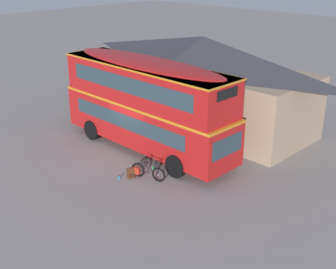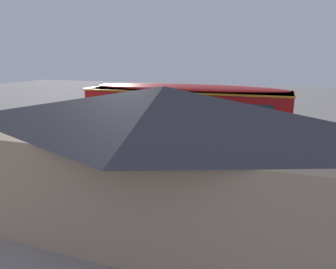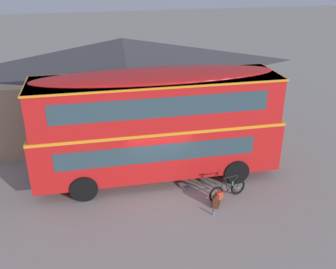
{
  "view_description": "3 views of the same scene",
  "coord_description": "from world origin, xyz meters",
  "px_view_note": "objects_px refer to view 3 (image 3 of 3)",
  "views": [
    {
      "loc": [
        15.46,
        -13.73,
        9.39
      ],
      "look_at": [
        2.18,
        0.11,
        1.59
      ],
      "focal_mm": 46.96,
      "sensor_mm": 36.0,
      "label": 1
    },
    {
      "loc": [
        -4.17,
        15.81,
        6.03
      ],
      "look_at": [
        1.57,
        -0.85,
        1.8
      ],
      "focal_mm": 34.08,
      "sensor_mm": 36.0,
      "label": 2
    },
    {
      "loc": [
        -2.59,
        -13.53,
        8.78
      ],
      "look_at": [
        0.5,
        0.24,
        2.22
      ],
      "focal_mm": 40.42,
      "sensor_mm": 36.0,
      "label": 3
    }
  ],
  "objects_px": {
    "touring_bicycle": "(226,191)",
    "water_bottle_blue_sports": "(213,213)",
    "double_decker_bus": "(157,122)",
    "backpack_on_ground": "(216,201)"
  },
  "relations": [
    {
      "from": "touring_bicycle",
      "to": "backpack_on_ground",
      "type": "xyz_separation_m",
      "value": [
        -0.59,
        -0.45,
        -0.11
      ]
    },
    {
      "from": "double_decker_bus",
      "to": "water_bottle_blue_sports",
      "type": "relative_size",
      "value": 48.6
    },
    {
      "from": "touring_bicycle",
      "to": "water_bottle_blue_sports",
      "type": "height_order",
      "value": "touring_bicycle"
    },
    {
      "from": "double_decker_bus",
      "to": "touring_bicycle",
      "type": "height_order",
      "value": "double_decker_bus"
    },
    {
      "from": "backpack_on_ground",
      "to": "double_decker_bus",
      "type": "bearing_deg",
      "value": 122.68
    },
    {
      "from": "backpack_on_ground",
      "to": "water_bottle_blue_sports",
      "type": "xyz_separation_m",
      "value": [
        -0.25,
        -0.48,
        -0.17
      ]
    },
    {
      "from": "backpack_on_ground",
      "to": "water_bottle_blue_sports",
      "type": "relative_size",
      "value": 2.41
    },
    {
      "from": "double_decker_bus",
      "to": "backpack_on_ground",
      "type": "distance_m",
      "value": 4.02
    },
    {
      "from": "touring_bicycle",
      "to": "backpack_on_ground",
      "type": "height_order",
      "value": "touring_bicycle"
    },
    {
      "from": "backpack_on_ground",
      "to": "water_bottle_blue_sports",
      "type": "distance_m",
      "value": 0.57
    }
  ]
}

